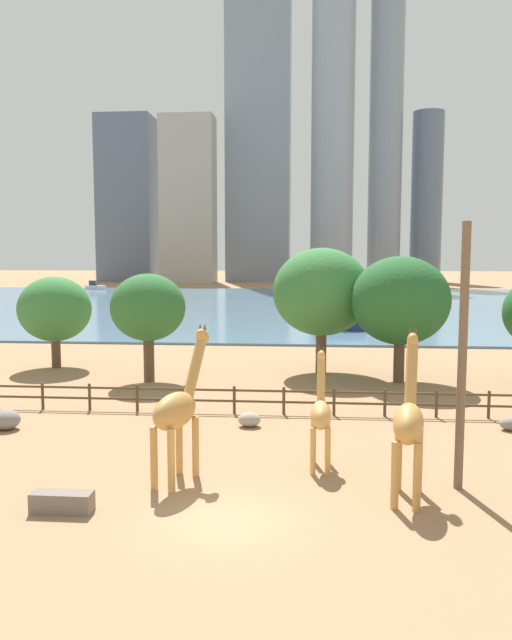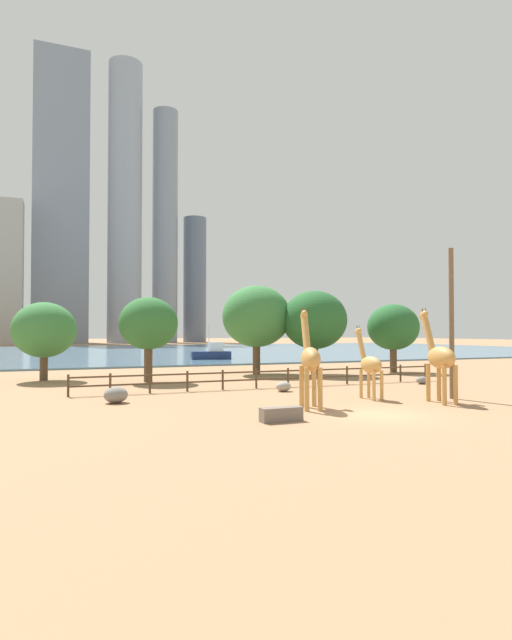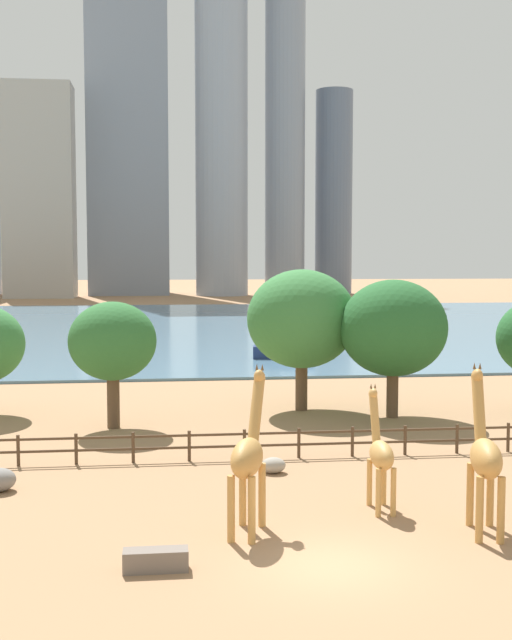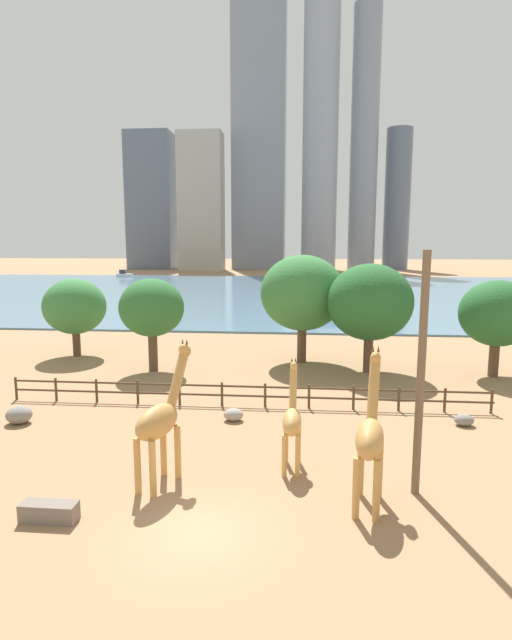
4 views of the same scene
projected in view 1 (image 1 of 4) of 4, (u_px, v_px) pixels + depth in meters
ground_plane at (294, 303)px, 96.95m from camera, size 400.00×400.00×0.00m
harbor_water at (294, 304)px, 93.97m from camera, size 180.00×86.00×0.20m
giraffe_tall at (321, 414)px, 21.91m from camera, size 0.76×2.56×4.18m
giraffe_companion at (178, 409)px, 20.54m from camera, size 1.72×3.56×5.11m
giraffe_young at (409, 421)px, 19.07m from camera, size 1.34×3.38×5.17m
utility_pole at (462, 357)px, 19.68m from camera, size 0.28×0.28×8.54m
boulder_near_fence at (511, 424)px, 26.71m from camera, size 0.93×0.74×0.56m
boulder_by_pole at (6, 420)px, 26.84m from camera, size 1.25×1.15×0.86m
boulder_small at (249, 420)px, 27.30m from camera, size 0.99×0.83×0.62m
feeding_trough at (62, 502)px, 18.21m from camera, size 1.80×0.60×0.60m
enclosure_fence at (259, 398)px, 29.49m from camera, size 26.12×0.14×1.30m
tree_left_large at (148, 308)px, 36.72m from camera, size 4.42×4.42×6.41m
tree_center_broad at (400, 301)px, 36.43m from camera, size 5.76×5.76×7.44m
tree_right_tall at (55, 309)px, 41.28m from camera, size 4.78×4.78×6.08m
tree_right_small at (322, 292)px, 39.27m from camera, size 6.15×6.15×7.95m
boat_ferry at (95, 286)px, 133.01m from camera, size 4.54×2.53×3.86m
boat_sailboat at (341, 322)px, 60.86m from camera, size 5.33×2.57×4.61m
skyline_tower_needle at (259, 106)px, 176.67m from camera, size 17.81×15.73×99.34m
skyline_block_central at (333, 102)px, 168.05m from camera, size 11.63×11.63×97.48m
skyline_tower_glass at (129, 200)px, 179.49m from camera, size 15.40×15.30×46.44m
skyline_block_left at (427, 198)px, 173.79m from camera, size 8.60×8.60×46.79m
skyline_block_right at (188, 200)px, 167.70m from camera, size 14.31×8.91×44.30m
skyline_tower_short at (386, 128)px, 169.59m from camera, size 9.05×9.05×84.07m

